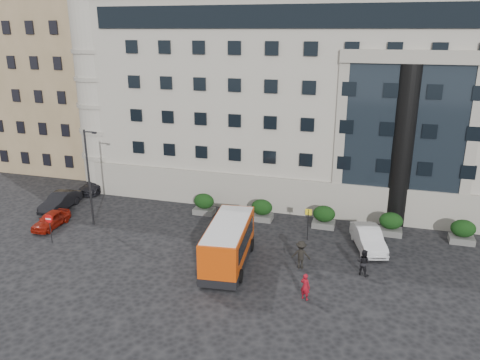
# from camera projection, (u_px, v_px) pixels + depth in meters

# --- Properties ---
(ground) EXTENTS (120.00, 120.00, 0.00)m
(ground) POSITION_uv_depth(u_px,v_px,m) (219.00, 260.00, 32.89)
(ground) COLOR black
(ground) RESTS_ON ground
(civic_building) EXTENTS (44.00, 24.00, 18.00)m
(civic_building) POSITION_uv_depth(u_px,v_px,m) (340.00, 94.00, 48.59)
(civic_building) COLOR #A49F91
(civic_building) RESTS_ON ground
(entrance_column) EXTENTS (1.80, 1.80, 13.00)m
(entrance_column) POSITION_uv_depth(u_px,v_px,m) (403.00, 148.00, 37.07)
(entrance_column) COLOR black
(entrance_column) RESTS_ON ground
(apartment_near) EXTENTS (14.00, 14.00, 20.00)m
(apartment_near) POSITION_uv_depth(u_px,v_px,m) (78.00, 78.00, 54.49)
(apartment_near) COLOR olive
(apartment_near) RESTS_ON ground
(apartment_far) EXTENTS (13.00, 13.00, 22.00)m
(apartment_far) POSITION_uv_depth(u_px,v_px,m) (131.00, 60.00, 71.42)
(apartment_far) COLOR brown
(apartment_far) RESTS_ON ground
(hedge_a) EXTENTS (1.80, 1.26, 1.84)m
(hedge_a) POSITION_uv_depth(u_px,v_px,m) (204.00, 204.00, 40.79)
(hedge_a) COLOR #51514F
(hedge_a) RESTS_ON ground
(hedge_b) EXTENTS (1.80, 1.26, 1.84)m
(hedge_b) POSITION_uv_depth(u_px,v_px,m) (262.00, 210.00, 39.40)
(hedge_b) COLOR #51514F
(hedge_b) RESTS_ON ground
(hedge_c) EXTENTS (1.80, 1.26, 1.84)m
(hedge_c) POSITION_uv_depth(u_px,v_px,m) (324.00, 216.00, 38.01)
(hedge_c) COLOR #51514F
(hedge_c) RESTS_ON ground
(hedge_d) EXTENTS (1.80, 1.26, 1.84)m
(hedge_d) POSITION_uv_depth(u_px,v_px,m) (391.00, 224.00, 36.61)
(hedge_d) COLOR #51514F
(hedge_d) RESTS_ON ground
(hedge_e) EXTENTS (1.80, 1.26, 1.84)m
(hedge_e) POSITION_uv_depth(u_px,v_px,m) (463.00, 231.00, 35.22)
(hedge_e) COLOR #51514F
(hedge_e) RESTS_ON ground
(street_lamp) EXTENTS (1.16, 0.18, 8.00)m
(street_lamp) POSITION_uv_depth(u_px,v_px,m) (89.00, 174.00, 37.48)
(street_lamp) COLOR #262628
(street_lamp) RESTS_ON ground
(bus_stop_sign) EXTENTS (0.50, 0.08, 2.52)m
(bus_stop_sign) POSITION_uv_depth(u_px,v_px,m) (308.00, 219.00, 35.45)
(bus_stop_sign) COLOR #262628
(bus_stop_sign) RESTS_ON ground
(no_entry_sign) EXTENTS (0.64, 0.16, 2.32)m
(no_entry_sign) POSITION_uv_depth(u_px,v_px,m) (49.00, 223.00, 34.92)
(no_entry_sign) COLOR #262628
(no_entry_sign) RESTS_ON ground
(minibus) EXTENTS (3.29, 7.42, 3.00)m
(minibus) POSITION_uv_depth(u_px,v_px,m) (228.00, 242.00, 31.75)
(minibus) COLOR #C33E09
(minibus) RESTS_ON ground
(red_truck) EXTENTS (2.81, 5.57, 2.93)m
(red_truck) POSITION_uv_depth(u_px,v_px,m) (152.00, 170.00, 48.45)
(red_truck) COLOR maroon
(red_truck) RESTS_ON ground
(parked_car_a) EXTENTS (1.63, 3.82, 1.29)m
(parked_car_a) POSITION_uv_depth(u_px,v_px,m) (51.00, 220.00, 38.12)
(parked_car_a) COLOR maroon
(parked_car_a) RESTS_ON ground
(parked_car_b) EXTENTS (1.82, 4.71, 1.53)m
(parked_car_b) POSITION_uv_depth(u_px,v_px,m) (60.00, 201.00, 41.83)
(parked_car_b) COLOR black
(parked_car_b) RESTS_ON ground
(parked_car_c) EXTENTS (1.96, 4.75, 1.37)m
(parked_car_c) POSITION_uv_depth(u_px,v_px,m) (98.00, 184.00, 46.76)
(parked_car_c) COLOR black
(parked_car_c) RESTS_ON ground
(parked_car_d) EXTENTS (2.52, 4.62, 1.23)m
(parked_car_d) POSITION_uv_depth(u_px,v_px,m) (166.00, 173.00, 50.39)
(parked_car_d) COLOR black
(parked_car_d) RESTS_ON ground
(white_taxi) EXTENTS (3.01, 5.15, 1.60)m
(white_taxi) POSITION_uv_depth(u_px,v_px,m) (368.00, 238.00, 34.32)
(white_taxi) COLOR silver
(white_taxi) RESTS_ON ground
(pedestrian_a) EXTENTS (0.73, 0.61, 1.70)m
(pedestrian_a) POSITION_uv_depth(u_px,v_px,m) (305.00, 287.00, 27.83)
(pedestrian_a) COLOR maroon
(pedestrian_a) RESTS_ON ground
(pedestrian_b) EXTENTS (1.06, 0.96, 1.79)m
(pedestrian_b) POSITION_uv_depth(u_px,v_px,m) (363.00, 262.00, 30.62)
(pedestrian_b) COLOR black
(pedestrian_b) RESTS_ON ground
(pedestrian_c) EXTENTS (1.30, 0.78, 1.97)m
(pedestrian_c) POSITION_uv_depth(u_px,v_px,m) (301.00, 255.00, 31.45)
(pedestrian_c) COLOR black
(pedestrian_c) RESTS_ON ground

